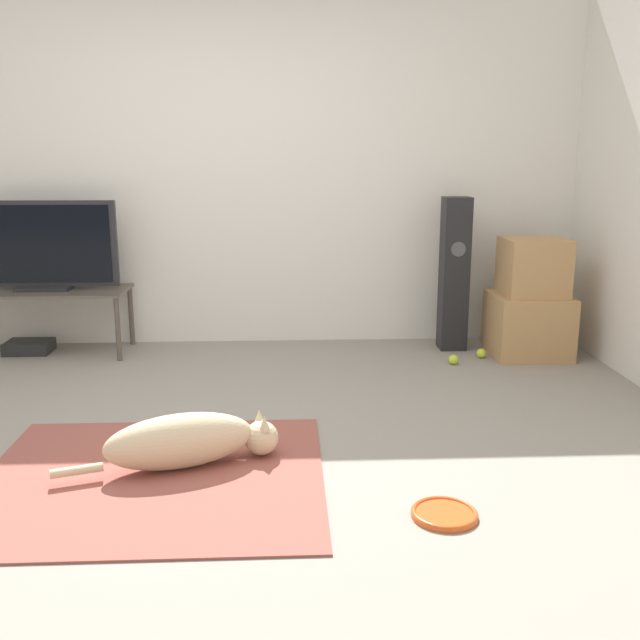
# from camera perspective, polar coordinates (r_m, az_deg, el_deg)

# --- Properties ---
(ground_plane) EXTENTS (12.00, 12.00, 0.00)m
(ground_plane) POSITION_cam_1_polar(r_m,az_deg,el_deg) (3.49, -9.73, -10.31)
(ground_plane) COLOR gray
(wall_back) EXTENTS (8.00, 0.06, 2.55)m
(wall_back) POSITION_cam_1_polar(r_m,az_deg,el_deg) (5.30, -7.56, 11.87)
(wall_back) COLOR silver
(wall_back) RESTS_ON ground_plane
(area_rug) EXTENTS (1.48, 1.32, 0.01)m
(area_rug) POSITION_cam_1_polar(r_m,az_deg,el_deg) (3.25, -13.23, -12.17)
(area_rug) COLOR #934C42
(area_rug) RESTS_ON ground_plane
(dog) EXTENTS (0.96, 0.41, 0.25)m
(dog) POSITION_cam_1_polar(r_m,az_deg,el_deg) (3.27, -10.48, -9.48)
(dog) COLOR beige
(dog) RESTS_ON area_rug
(frisbee) EXTENTS (0.26, 0.26, 0.03)m
(frisbee) POSITION_cam_1_polar(r_m,az_deg,el_deg) (2.91, 9.91, -15.01)
(frisbee) COLOR #DB511E
(frisbee) RESTS_ON ground_plane
(cardboard_box_lower) EXTENTS (0.52, 0.50, 0.43)m
(cardboard_box_lower) POSITION_cam_1_polar(r_m,az_deg,el_deg) (5.19, 16.32, -0.39)
(cardboard_box_lower) COLOR tan
(cardboard_box_lower) RESTS_ON ground_plane
(cardboard_box_upper) EXTENTS (0.41, 0.40, 0.39)m
(cardboard_box_upper) POSITION_cam_1_polar(r_m,az_deg,el_deg) (5.11, 16.70, 4.09)
(cardboard_box_upper) COLOR tan
(cardboard_box_upper) RESTS_ON cardboard_box_lower
(floor_speaker) EXTENTS (0.19, 0.19, 1.09)m
(floor_speaker) POSITION_cam_1_polar(r_m,az_deg,el_deg) (5.18, 10.68, 3.62)
(floor_speaker) COLOR black
(floor_speaker) RESTS_ON ground_plane
(tv_stand) EXTENTS (1.13, 0.49, 0.46)m
(tv_stand) POSITION_cam_1_polar(r_m,az_deg,el_deg) (5.33, -21.10, 1.75)
(tv_stand) COLOR brown
(tv_stand) RESTS_ON ground_plane
(tv) EXTENTS (1.03, 0.20, 0.62)m
(tv) POSITION_cam_1_polar(r_m,az_deg,el_deg) (5.29, -21.40, 5.49)
(tv) COLOR #232326
(tv) RESTS_ON tv_stand
(tennis_ball_by_boxes) EXTENTS (0.07, 0.07, 0.07)m
(tennis_ball_by_boxes) POSITION_cam_1_polar(r_m,az_deg,el_deg) (5.07, 12.78, -2.62)
(tennis_ball_by_boxes) COLOR #C6E033
(tennis_ball_by_boxes) RESTS_ON ground_plane
(tennis_ball_near_speaker) EXTENTS (0.07, 0.07, 0.07)m
(tennis_ball_near_speaker) POSITION_cam_1_polar(r_m,az_deg,el_deg) (4.88, 10.63, -3.14)
(tennis_ball_near_speaker) COLOR #C6E033
(tennis_ball_near_speaker) RESTS_ON ground_plane
(game_console) EXTENTS (0.31, 0.24, 0.08)m
(game_console) POSITION_cam_1_polar(r_m,az_deg,el_deg) (5.48, -22.25, -2.00)
(game_console) COLOR black
(game_console) RESTS_ON ground_plane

